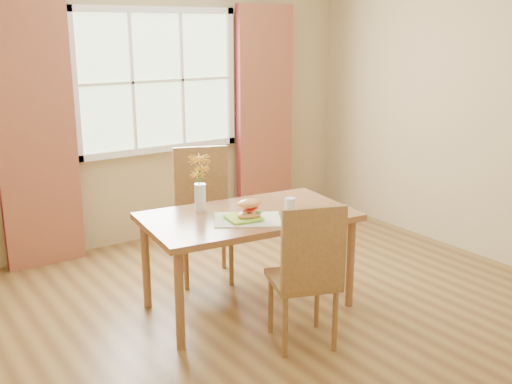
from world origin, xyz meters
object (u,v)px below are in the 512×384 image
object	(u,v)px
dining_table	(248,223)
flower_vase	(200,177)
water_glass	(290,206)
chair_near	(307,270)
chair_far	(203,207)
croissant_sandwich	(250,209)

from	to	relation	value
dining_table	flower_vase	world-z (taller)	flower_vase
dining_table	water_glass	world-z (taller)	water_glass
chair_near	dining_table	bearing A→B (deg)	107.74
chair_far	chair_near	bearing A→B (deg)	-70.69
croissant_sandwich	flower_vase	xyz separation A→B (m)	(-0.17, 0.37, 0.17)
croissant_sandwich	water_glass	distance (m)	0.32
dining_table	chair_near	world-z (taller)	chair_near
chair_near	water_glass	distance (m)	0.65
chair_far	flower_vase	distance (m)	0.66
chair_near	croissant_sandwich	distance (m)	0.63
chair_far	croissant_sandwich	distance (m)	0.87
chair_near	water_glass	size ratio (longest dim) A/B	8.63
dining_table	chair_far	distance (m)	0.71
flower_vase	dining_table	bearing A→B (deg)	-44.85
chair_far	water_glass	bearing A→B (deg)	-54.33
chair_near	chair_far	size ratio (longest dim) A/B	0.92
dining_table	water_glass	xyz separation A→B (m)	(0.25, -0.16, 0.13)
chair_far	flower_vase	bearing A→B (deg)	-99.37
water_glass	croissant_sandwich	bearing A→B (deg)	174.12
dining_table	chair_near	bearing A→B (deg)	-85.75
croissant_sandwich	water_glass	bearing A→B (deg)	1.98
dining_table	flower_vase	distance (m)	0.47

